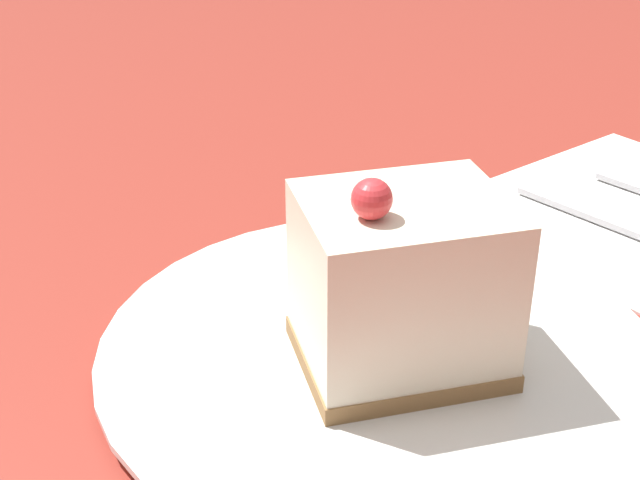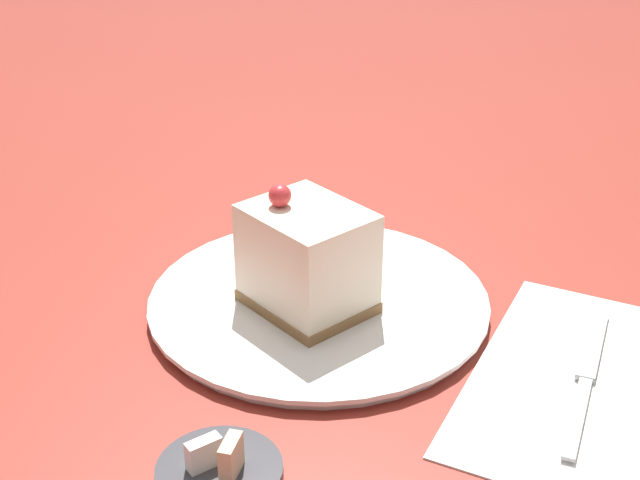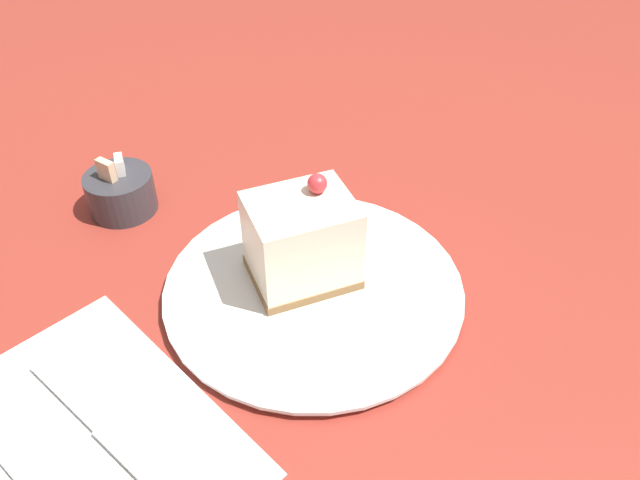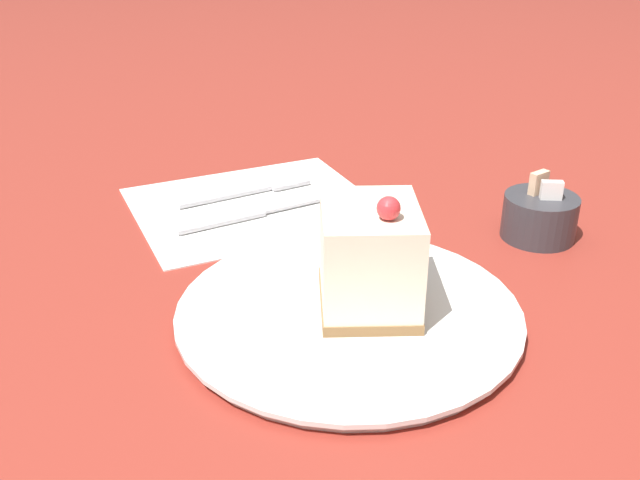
# 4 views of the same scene
# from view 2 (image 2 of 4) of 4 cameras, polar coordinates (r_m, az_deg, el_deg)

# --- Properties ---
(ground_plane) EXTENTS (4.00, 4.00, 0.00)m
(ground_plane) POSITION_cam_2_polar(r_m,az_deg,el_deg) (0.70, -1.36, -5.47)
(ground_plane) COLOR maroon
(plate) EXTENTS (0.27, 0.27, 0.01)m
(plate) POSITION_cam_2_polar(r_m,az_deg,el_deg) (0.72, -0.39, -3.85)
(plate) COLOR silver
(plate) RESTS_ON ground_plane
(cake_slice) EXTENTS (0.11, 0.10, 0.10)m
(cake_slice) POSITION_cam_2_polar(r_m,az_deg,el_deg) (0.68, -1.06, -1.15)
(cake_slice) COLOR olive
(cake_slice) RESTS_ON plate
(napkin) EXTENTS (0.23, 0.27, 0.00)m
(napkin) POSITION_cam_2_polar(r_m,az_deg,el_deg) (0.66, 19.03, -9.32)
(napkin) COLOR white
(napkin) RESTS_ON ground_plane
(knife) EXTENTS (0.04, 0.19, 0.00)m
(knife) POSITION_cam_2_polar(r_m,az_deg,el_deg) (0.68, 16.77, -7.68)
(knife) COLOR #B2B2B7
(knife) RESTS_ON napkin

